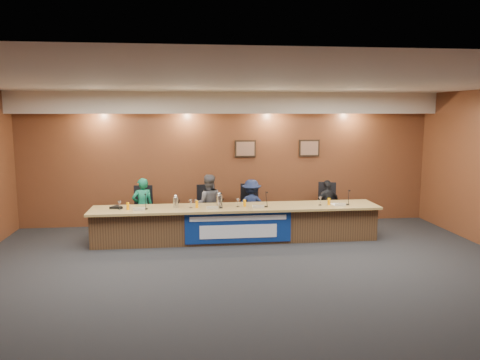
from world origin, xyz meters
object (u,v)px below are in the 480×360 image
Objects in this scene: dais_body at (236,224)px; speakerphone at (117,207)px; carafe_mid at (219,201)px; panelist_d at (327,205)px; panelist_c at (251,206)px; panelist_a at (143,207)px; office_chair_a at (143,213)px; carafe_left at (176,203)px; office_chair_b at (208,211)px; panelist_b at (208,204)px; office_chair_d at (326,208)px; banner at (238,228)px; office_chair_c at (251,210)px.

speakerphone reaches higher than dais_body.
panelist_d is at bearing 15.95° from carafe_mid.
carafe_mid is (-0.79, -0.74, 0.27)m from panelist_c.
panelist_a is at bearing 6.04° from panelist_c.
carafe_left is at bearing -49.36° from office_chair_a.
dais_body is 12.50× the size of office_chair_b.
panelist_b reaches higher than office_chair_d.
banner is at bearing -130.86° from office_chair_d.
office_chair_d is at bearing 13.19° from carafe_left.
office_chair_d is 2.76m from carafe_mid.
carafe_left is (0.75, -0.72, 0.21)m from panelist_a.
panelist_c reaches higher than dais_body.
carafe_mid reaches higher than banner.
banner reaches higher than office_chair_b.
banner is at bearing -90.00° from dais_body.
dais_body reaches higher than office_chair_b.
dais_body is at bearing 130.13° from panelist_b.
panelist_a is 5.90× the size of carafe_left.
office_chair_b is 2.20× the size of carafe_left.
office_chair_b is at bearing 103.31° from carafe_mid.
panelist_b is 0.22m from office_chair_b.
dais_body is 18.75× the size of speakerphone.
office_chair_d is at bearing 9.00° from speakerphone.
carafe_mid is (0.92, -0.02, 0.01)m from carafe_left.
banner is at bearing -45.57° from carafe_mid.
panelist_c is 2.46m from office_chair_a.
speakerphone is (-2.50, 0.05, 0.43)m from dais_body.
banner reaches higher than office_chair_c.
panelist_b is 2.80× the size of office_chair_b.
office_chair_c is at bearing 61.65° from dais_body.
panelist_b reaches higher than panelist_a.
panelist_b is 2.05m from speakerphone.
banner is 8.95× the size of carafe_mid.
panelist_a is 4.26m from panelist_d.
panelist_a is at bearing 135.97° from carafe_left.
carafe_mid is at bearing -172.82° from dais_body.
dais_body is at bearing 1.81° from panelist_d.
panelist_a is at bearing 155.99° from carafe_mid.
carafe_left is (-0.72, -0.82, 0.38)m from office_chair_b.
office_chair_c and office_chair_d have the same top height.
panelist_b is 1.15× the size of panelist_d.
dais_body is 2.18m from office_chair_a.
dais_body is at bearing -1.05° from speakerphone.
office_chair_b is (1.47, 0.00, 0.00)m from office_chair_a.
panelist_c is 2.53× the size of office_chair_d.
panelist_d is 2.44× the size of office_chair_c.
panelist_d is at bearing -2.96° from office_chair_a.
banner is at bearing -10.44° from speakerphone.
office_chair_c is at bearing -10.97° from office_chair_b.
panelist_a is 4.26m from office_chair_d.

